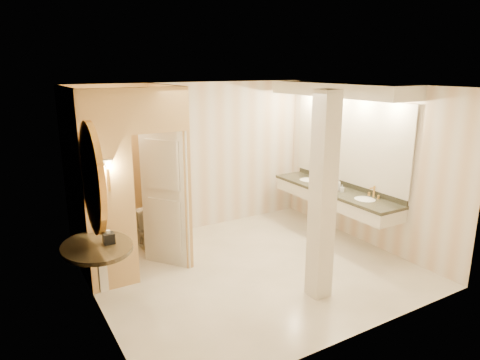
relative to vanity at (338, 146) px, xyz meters
name	(u,v)px	position (x,y,z in m)	size (l,w,h in m)	color
floor	(253,269)	(-1.98, -0.40, -1.63)	(4.50, 4.50, 0.00)	white
ceiling	(254,86)	(-1.98, -0.40, 1.07)	(4.50, 4.50, 0.00)	white
wall_back	(195,158)	(-1.98, 1.60, -0.28)	(4.50, 0.02, 2.70)	silver
wall_front	(356,226)	(-1.98, -2.40, -0.28)	(4.50, 0.02, 2.70)	silver
wall_left	(92,208)	(-4.23, -0.40, -0.28)	(0.02, 4.00, 2.70)	silver
wall_right	(366,165)	(0.27, -0.40, -0.28)	(0.02, 4.00, 2.70)	silver
toilet_closet	(155,176)	(-3.11, 0.56, -0.24)	(1.50, 1.55, 2.70)	tan
wall_sconce	(108,166)	(-3.90, 0.03, 0.10)	(0.14, 0.14, 0.42)	gold
vanity	(338,146)	(0.00, 0.00, 0.00)	(0.75, 2.83, 2.09)	beige
console_shelf	(95,208)	(-4.19, -0.39, -0.28)	(1.04, 1.04, 1.97)	black
pillar	(323,198)	(-1.63, -1.48, -0.28)	(0.26, 0.26, 2.70)	beige
tissue_box	(109,238)	(-4.07, -0.41, -0.69)	(0.13, 0.13, 0.13)	black
toilet	(144,224)	(-3.08, 1.32, -1.25)	(0.42, 0.74, 0.75)	white
soap_bottle_a	(342,188)	(-0.06, -0.21, -0.69)	(0.06, 0.06, 0.13)	beige
soap_bottle_b	(322,183)	(-0.12, 0.23, -0.69)	(0.11, 0.11, 0.13)	silver
soap_bottle_c	(338,184)	(-0.06, -0.12, -0.65)	(0.08, 0.08, 0.22)	#C6B28C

